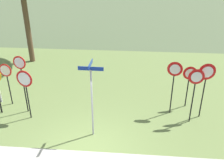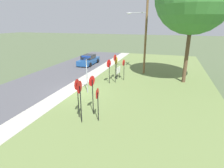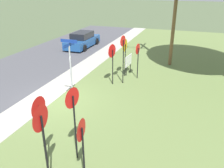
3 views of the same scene
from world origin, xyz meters
name	(u,v)px [view 3 (image 3 of 3)]	position (x,y,z in m)	size (l,w,h in m)	color
ground_plane	(55,101)	(0.00, 0.00, 0.00)	(160.00, 160.00, 0.00)	#4C5B3D
sidewalk_strip	(41,98)	(0.00, -0.80, 0.03)	(44.00, 1.60, 0.06)	#ADAA9E
grass_median	(176,122)	(0.00, 6.00, 0.02)	(44.00, 12.00, 0.04)	olive
stop_sign_near_left	(123,50)	(-3.36, 2.55, 2.04)	(0.60, 0.13, 2.83)	black
stop_sign_near_right	(125,49)	(-4.54, 2.31, 1.78)	(0.78, 0.11, 2.38)	black
stop_sign_far_left	(112,56)	(-3.00, 2.03, 1.77)	(0.75, 0.17, 2.38)	black
stop_sign_far_center	(138,54)	(-4.42, 3.16, 1.60)	(0.64, 0.12, 2.18)	black
yield_sign_near_left	(42,128)	(4.75, 2.81, 2.02)	(0.75, 0.12, 2.64)	black
yield_sign_near_right	(73,108)	(3.43, 3.02, 1.97)	(0.67, 0.15, 2.60)	black
yield_sign_far_left	(40,117)	(4.22, 2.37, 1.94)	(0.68, 0.10, 2.55)	black
yield_sign_far_right	(81,137)	(4.26, 3.71, 1.61)	(0.66, 0.12, 2.13)	black
street_name_post	(71,68)	(0.05, 1.08, 1.94)	(0.96, 0.82, 3.21)	#9EA0A8
notice_board	(128,61)	(-5.00, 2.44, 0.87)	(1.10, 0.11, 1.25)	black
parked_hatchback_near	(82,40)	(-10.48, -3.56, 0.65)	(4.49, 1.92, 1.39)	#1E4C8C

